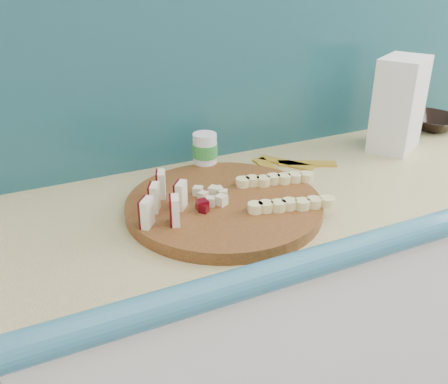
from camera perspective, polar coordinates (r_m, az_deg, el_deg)
name	(u,v)px	position (r m, az deg, el deg)	size (l,w,h in m)	color
kitchen_counter	(386,293)	(1.72, 18.01, -10.89)	(2.20, 0.63, 0.91)	white
backsplash	(353,55)	(1.64, 14.49, 14.96)	(2.20, 0.02, 0.50)	teal
cutting_board	(224,205)	(1.14, 0.00, -1.54)	(0.45, 0.45, 0.03)	#4C2810
apple_wedges	(163,200)	(1.07, -6.96, -0.88)	(0.12, 0.18, 0.06)	#F2E6C1
apple_chunks	(212,197)	(1.12, -1.36, -0.54)	(0.07, 0.07, 0.02)	beige
banana_slices	(282,191)	(1.16, 6.65, 0.08)	(0.22, 0.21, 0.02)	#E8DA8E
brown_bowl	(432,122)	(1.82, 22.72, 7.39)	(0.18, 0.18, 0.04)	black
flour_bag	(399,105)	(1.55, 19.36, 9.42)	(0.16, 0.11, 0.27)	white
canister	(205,152)	(1.33, -2.20, 4.56)	(0.07, 0.07, 0.11)	silver
banana_peel	(288,165)	(1.39, 7.37, 3.05)	(0.21, 0.18, 0.01)	gold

